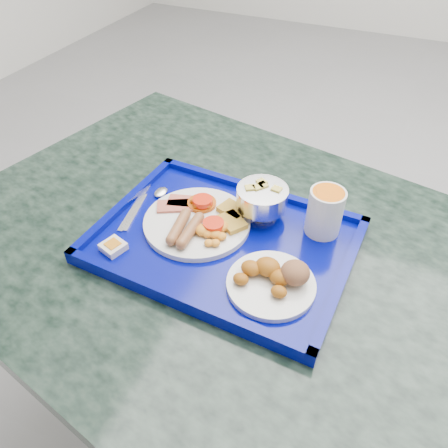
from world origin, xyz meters
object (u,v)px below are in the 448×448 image
Objects in this scene: fruit_bowl at (262,198)px; juice_cup at (325,211)px; tray at (224,241)px; bread_plate at (274,279)px; table at (242,314)px; main_plate at (200,221)px.

fruit_bowl is 0.13m from juice_cup.
tray is 3.24× the size of bread_plate.
juice_cup is at bearing 31.17° from tray.
table is at bearing -140.72° from juice_cup.
main_plate is (-0.06, 0.02, 0.02)m from tray.
juice_cup is (0.23, 0.09, 0.04)m from main_plate.
main_plate is 0.25m from juice_cup.
main_plate is 2.09× the size of fruit_bowl.
bread_plate is at bearing -29.38° from tray.
table is 0.29m from fruit_bowl.
juice_cup is at bearing 20.20° from main_plate.
fruit_bowl is (0.04, 0.10, 0.05)m from tray.
table is 2.80× the size of tray.
juice_cup is (0.13, 0.01, 0.01)m from fruit_bowl.
bread_plate is at bearing -62.82° from fruit_bowl.
bread_plate is (0.08, -0.07, 0.24)m from table.
tray is 4.88× the size of fruit_bowl.
juice_cup is at bearing 2.58° from fruit_bowl.
table is 14.69× the size of juice_cup.
bread_plate is 1.62× the size of juice_cup.
main_plate is 0.21m from bread_plate.
main_plate is at bearing -142.56° from fruit_bowl.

